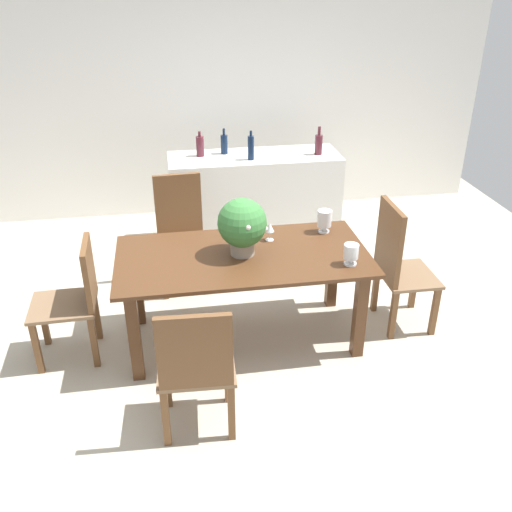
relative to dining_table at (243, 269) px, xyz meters
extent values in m
plane|color=#BCB29E|center=(0.00, 0.10, -0.62)|extent=(7.04, 7.04, 0.00)
cube|color=white|center=(0.00, 2.70, 0.68)|extent=(6.40, 0.10, 2.60)
cube|color=#4C2D19|center=(0.00, 0.00, 0.10)|extent=(1.85, 0.94, 0.03)
cube|color=#4C2D19|center=(-0.81, -0.35, -0.27)|extent=(0.08, 0.08, 0.71)
cube|color=#4C2D19|center=(0.81, -0.35, -0.27)|extent=(0.08, 0.08, 0.71)
cube|color=#4C2D19|center=(-0.81, 0.35, -0.27)|extent=(0.08, 0.08, 0.71)
cube|color=#4C2D19|center=(0.81, 0.35, -0.27)|extent=(0.08, 0.08, 0.71)
cube|color=brown|center=(-0.60, 0.69, -0.41)|extent=(0.05, 0.05, 0.43)
cube|color=brown|center=(-0.22, 0.71, -0.41)|extent=(0.05, 0.05, 0.43)
cube|color=brown|center=(-0.61, 1.02, -0.41)|extent=(0.05, 0.05, 0.43)
cube|color=brown|center=(-0.24, 1.04, -0.41)|extent=(0.05, 0.05, 0.43)
cube|color=brown|center=(-0.42, 0.86, -0.18)|extent=(0.47, 0.43, 0.03)
cube|color=brown|center=(-0.43, 1.04, 0.12)|extent=(0.42, 0.06, 0.57)
cube|color=brown|center=(-1.52, 0.17, -0.41)|extent=(0.05, 0.05, 0.43)
cube|color=brown|center=(-1.51, -0.18, -0.41)|extent=(0.05, 0.05, 0.43)
cube|color=brown|center=(-1.13, 0.18, -0.41)|extent=(0.05, 0.05, 0.43)
cube|color=brown|center=(-1.12, -0.17, -0.41)|extent=(0.05, 0.05, 0.43)
cube|color=brown|center=(-1.32, 0.00, -0.18)|extent=(0.48, 0.44, 0.03)
cube|color=brown|center=(-1.11, 0.01, 0.06)|extent=(0.05, 0.40, 0.46)
cube|color=brown|center=(-0.21, -0.70, -0.41)|extent=(0.05, 0.05, 0.43)
cube|color=brown|center=(-0.61, -0.68, -0.41)|extent=(0.05, 0.05, 0.43)
cube|color=brown|center=(-0.23, -1.04, -0.41)|extent=(0.05, 0.05, 0.43)
cube|color=brown|center=(-0.62, -1.02, -0.41)|extent=(0.05, 0.05, 0.43)
cube|color=brown|center=(-0.42, -0.86, -0.18)|extent=(0.49, 0.44, 0.03)
cube|color=brown|center=(-0.43, -1.05, 0.07)|extent=(0.44, 0.06, 0.49)
cube|color=brown|center=(1.49, -0.20, -0.41)|extent=(0.04, 0.04, 0.43)
cube|color=brown|center=(1.49, 0.20, -0.41)|extent=(0.04, 0.04, 0.43)
cube|color=brown|center=(1.15, -0.20, -0.41)|extent=(0.04, 0.04, 0.43)
cube|color=brown|center=(1.15, 0.20, -0.41)|extent=(0.04, 0.04, 0.43)
cube|color=brown|center=(1.32, 0.00, -0.18)|extent=(0.42, 0.48, 0.03)
cube|color=brown|center=(1.13, 0.00, 0.13)|extent=(0.05, 0.44, 0.60)
cylinder|color=gray|center=(0.00, 0.01, 0.18)|extent=(0.18, 0.18, 0.12)
sphere|color=#387538|center=(0.00, 0.01, 0.37)|extent=(0.36, 0.36, 0.36)
sphere|color=silver|center=(0.16, -0.04, 0.33)|extent=(0.04, 0.04, 0.04)
sphere|color=silver|center=(0.03, 0.10, 0.32)|extent=(0.06, 0.06, 0.06)
sphere|color=silver|center=(-0.12, 0.01, 0.41)|extent=(0.06, 0.06, 0.06)
sphere|color=silver|center=(0.09, -0.07, 0.38)|extent=(0.04, 0.04, 0.04)
sphere|color=silver|center=(0.02, -0.14, 0.40)|extent=(0.05, 0.05, 0.05)
cylinder|color=silver|center=(0.73, -0.27, 0.12)|extent=(0.09, 0.09, 0.01)
cylinder|color=silver|center=(0.73, -0.27, 0.15)|extent=(0.03, 0.03, 0.04)
cylinder|color=silver|center=(0.73, -0.27, 0.22)|extent=(0.11, 0.11, 0.11)
cylinder|color=silver|center=(0.69, 0.28, 0.12)|extent=(0.09, 0.09, 0.01)
cylinder|color=silver|center=(0.69, 0.28, 0.15)|extent=(0.02, 0.02, 0.04)
cylinder|color=silver|center=(0.69, 0.28, 0.24)|extent=(0.11, 0.11, 0.13)
cylinder|color=silver|center=(0.24, 0.20, 0.12)|extent=(0.06, 0.06, 0.00)
cylinder|color=silver|center=(0.24, 0.20, 0.16)|extent=(0.01, 0.01, 0.07)
cone|color=silver|center=(0.24, 0.20, 0.23)|extent=(0.07, 0.07, 0.07)
cube|color=silver|center=(0.38, 1.77, -0.16)|extent=(1.73, 0.59, 0.92)
cylinder|color=#0F1E38|center=(0.32, 1.65, 0.42)|extent=(0.06, 0.06, 0.23)
cylinder|color=#0F1E38|center=(0.32, 1.65, 0.56)|extent=(0.02, 0.02, 0.05)
cylinder|color=#0F1E38|center=(0.09, 1.88, 0.40)|extent=(0.07, 0.07, 0.19)
cylinder|color=#0F1E38|center=(0.09, 1.88, 0.52)|extent=(0.02, 0.02, 0.07)
cylinder|color=#511E28|center=(1.02, 1.70, 0.40)|extent=(0.08, 0.08, 0.20)
cylinder|color=#511E28|center=(1.02, 1.70, 0.54)|extent=(0.03, 0.03, 0.09)
cylinder|color=#511E28|center=(-0.16, 1.84, 0.40)|extent=(0.08, 0.08, 0.20)
cylinder|color=#511E28|center=(-0.16, 1.84, 0.53)|extent=(0.03, 0.03, 0.05)
camera|label=1|loc=(-0.50, -3.60, 2.01)|focal=39.11mm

